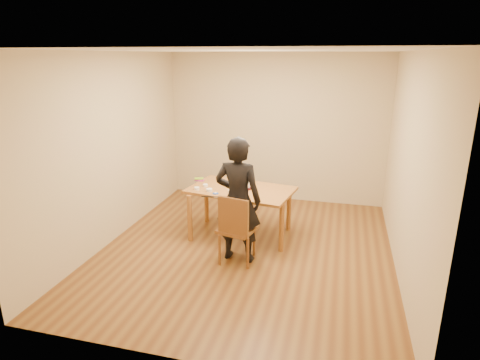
% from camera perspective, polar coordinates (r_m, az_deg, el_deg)
% --- Properties ---
extents(room_shell, '(4.00, 4.50, 2.70)m').
position_cam_1_polar(room_shell, '(5.63, 1.77, 4.04)').
color(room_shell, brown).
rests_on(room_shell, ground).
extents(dining_table, '(1.64, 1.13, 0.04)m').
position_cam_1_polar(dining_table, '(5.95, 0.12, -1.42)').
color(dining_table, brown).
rests_on(dining_table, floor).
extents(dining_chair, '(0.53, 0.53, 0.04)m').
position_cam_1_polar(dining_chair, '(5.32, -0.40, -7.01)').
color(dining_chair, brown).
rests_on(dining_chair, floor).
extents(cake_plate, '(0.29, 0.29, 0.02)m').
position_cam_1_polar(cake_plate, '(5.98, 0.42, -1.02)').
color(cake_plate, '#C70D39').
rests_on(cake_plate, dining_table).
extents(cake, '(0.23, 0.23, 0.07)m').
position_cam_1_polar(cake, '(5.97, 0.42, -0.59)').
color(cake, white).
rests_on(cake, cake_plate).
extents(frosting_dome, '(0.22, 0.22, 0.03)m').
position_cam_1_polar(frosting_dome, '(5.95, 0.42, -0.15)').
color(frosting_dome, white).
rests_on(frosting_dome, cake).
extents(frosting_tub, '(0.10, 0.10, 0.09)m').
position_cam_1_polar(frosting_tub, '(5.64, -1.21, -1.85)').
color(frosting_tub, white).
rests_on(frosting_tub, dining_table).
extents(frosting_lid, '(0.09, 0.09, 0.01)m').
position_cam_1_polar(frosting_lid, '(5.75, -3.50, -1.92)').
color(frosting_lid, '#18399D').
rests_on(frosting_lid, dining_table).
extents(frosting_dollop, '(0.04, 0.04, 0.02)m').
position_cam_1_polar(frosting_dollop, '(5.74, -3.50, -1.80)').
color(frosting_dollop, white).
rests_on(frosting_dollop, frosting_lid).
extents(ramekin_green, '(0.09, 0.09, 0.04)m').
position_cam_1_polar(ramekin_green, '(5.84, -4.40, -1.43)').
color(ramekin_green, white).
rests_on(ramekin_green, dining_table).
extents(ramekin_yellow, '(0.08, 0.08, 0.04)m').
position_cam_1_polar(ramekin_yellow, '(6.06, -4.95, -0.76)').
color(ramekin_yellow, white).
rests_on(ramekin_yellow, dining_table).
extents(ramekin_multi, '(0.08, 0.08, 0.04)m').
position_cam_1_polar(ramekin_multi, '(5.94, -6.16, -1.20)').
color(ramekin_multi, white).
rests_on(ramekin_multi, dining_table).
extents(candy_box_pink, '(0.14, 0.08, 0.02)m').
position_cam_1_polar(candy_box_pink, '(6.36, -5.79, -0.00)').
color(candy_box_pink, '#D6327F').
rests_on(candy_box_pink, dining_table).
extents(candy_box_green, '(0.15, 0.11, 0.02)m').
position_cam_1_polar(candy_box_green, '(6.35, -5.83, 0.20)').
color(candy_box_green, '#23961B').
rests_on(candy_box_green, candy_box_pink).
extents(spatula, '(0.18, 0.03, 0.01)m').
position_cam_1_polar(spatula, '(5.62, -4.62, -2.37)').
color(spatula, black).
rests_on(spatula, dining_table).
extents(person, '(0.64, 0.44, 1.68)m').
position_cam_1_polar(person, '(5.21, -0.28, -2.89)').
color(person, black).
rests_on(person, floor).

